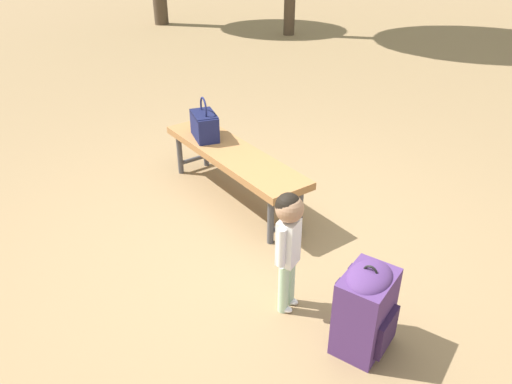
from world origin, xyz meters
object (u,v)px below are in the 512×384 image
object	(u,v)px
park_bench	(233,158)
child_standing	(288,236)
backpack_large	(366,307)
handbag	(204,124)

from	to	relation	value
park_bench	child_standing	world-z (taller)	child_standing
backpack_large	child_standing	bearing A→B (deg)	-151.71
handbag	park_bench	bearing A→B (deg)	17.71
handbag	child_standing	world-z (taller)	child_standing
child_standing	park_bench	bearing A→B (deg)	171.31
park_bench	handbag	bearing A→B (deg)	-162.29
handbag	child_standing	distance (m)	1.74
park_bench	handbag	xyz separation A→B (m)	(-0.36, -0.12, 0.18)
park_bench	backpack_large	xyz separation A→B (m)	(1.84, 0.04, -0.11)
child_standing	backpack_large	bearing A→B (deg)	28.29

